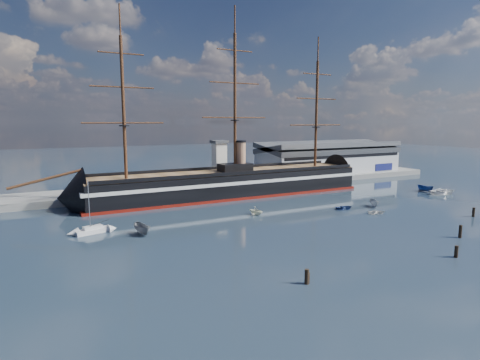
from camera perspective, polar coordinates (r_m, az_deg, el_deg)
name	(u,v)px	position (r m, az deg, el deg)	size (l,w,h in m)	color
ground	(262,208)	(109.82, 3.12, -3.98)	(600.00, 600.00, 0.00)	#1C3140
quay	(233,187)	(145.47, -0.94, -0.94)	(180.00, 18.00, 2.00)	slate
warehouse	(329,158)	(174.80, 12.54, 3.06)	(63.00, 21.00, 11.60)	#B7BABC
quay_tower	(219,161)	(138.45, -2.95, 2.66)	(5.00, 5.00, 15.00)	silver
warship	(225,184)	(125.63, -2.21, -0.54)	(112.91, 16.57, 53.94)	black
sailboat	(93,230)	(90.54, -20.21, -6.67)	(7.47, 3.70, 11.49)	silver
motorboat_a	(142,235)	(86.72, -13.71, -7.55)	(7.20, 2.64, 2.88)	slate
motorboat_b	(344,209)	(111.72, 14.62, -4.03)	(3.00, 1.20, 1.40)	navy
motorboat_c	(374,207)	(117.02, 18.55, -3.64)	(6.06, 2.22, 2.42)	gray
motorboat_d	(256,215)	(101.75, 2.26, -4.96)	(6.60, 2.86, 2.42)	silver
motorboat_e	(377,214)	(108.61, 18.86, -4.56)	(2.73, 1.09, 1.27)	silver
motorboat_f	(425,192)	(148.67, 24.84, -1.51)	(6.87, 2.52, 2.75)	navy
motorboat_g	(443,194)	(145.84, 26.93, -1.82)	(5.75, 2.30, 2.68)	white
piling_near_left	(307,284)	(60.77, 9.45, -14.38)	(0.64, 0.64, 2.94)	black
piling_near_mid	(456,257)	(80.02, 28.35, -9.67)	(0.64, 0.64, 2.80)	black
piling_near_right	(460,238)	(93.39, 28.79, -7.21)	(0.64, 0.64, 3.34)	black
piling_far_right	(473,217)	(115.14, 30.24, -4.54)	(0.64, 0.64, 3.04)	black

